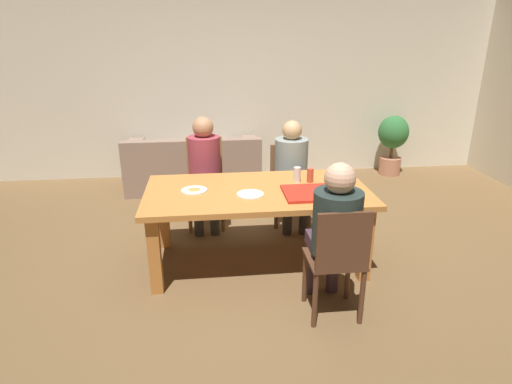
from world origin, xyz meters
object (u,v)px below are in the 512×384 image
Objects in this scene: person_1 at (292,165)px; plate_0 at (250,194)px; drinking_glass_1 at (310,175)px; potted_plant at (393,139)px; chair_2 at (205,178)px; pizza_box_0 at (308,193)px; plate_1 at (194,190)px; drinking_glass_0 at (297,175)px; drinking_glass_2 at (335,176)px; couch at (194,167)px; person_0 at (335,225)px; person_2 at (205,164)px; chair_1 at (289,180)px; dining_table at (257,200)px.

person_1 reaches higher than plate_0.
potted_plant reaches higher than drinking_glass_1.
chair_2 is 4.13× the size of plate_0.
pizza_box_0 is at bearing -106.42° from drinking_glass_1.
pizza_box_0 is 1.82× the size of plate_1.
potted_plant is at bearing 49.60° from drinking_glass_0.
potted_plant is (1.60, 2.35, -0.25)m from drinking_glass_2.
chair_2 is at bearing 109.14° from plate_0.
drinking_glass_0 is at bearing 8.21° from plate_1.
couch is at bearing 91.89° from plate_1.
person_0 reaches higher than person_1.
potted_plant is (1.82, 2.29, -0.25)m from drinking_glass_1.
person_2 reaches higher than plate_0.
chair_1 is at bearing 87.08° from pizza_box_0.
dining_table is 1.07m from chair_1.
pizza_box_0 reaches higher than couch.
chair_2 is 3.15m from potted_plant.
pizza_box_0 is (-0.06, -1.12, 0.26)m from chair_1.
person_0 is 9.10× the size of drinking_glass_1.
person_0 is 1.61m from person_1.
person_2 is (-0.00, -0.14, 0.21)m from chair_2.
plate_0 is 0.51m from plate_1.
potted_plant is (1.85, 3.24, -0.18)m from person_0.
pizza_box_0 is 0.47× the size of potted_plant.
person_0 reaches higher than drinking_glass_0.
plate_1 is 1.08m from drinking_glass_1.
person_1 is 1.30m from plate_1.
drinking_glass_1 is at bearing -86.77° from person_1.
pizza_box_0 is at bearing 95.23° from person_0.
dining_table is at bearing 157.39° from pizza_box_0.
drinking_glass_0 is at bearing -97.34° from person_1.
drinking_glass_1 is at bearing -40.86° from chair_2.
plate_1 is at bearing 177.38° from dining_table.
chair_1 is 0.95m from chair_2.
person_0 reaches higher than drinking_glass_2.
chair_2 is 0.53× the size of couch.
couch is (-1.05, 2.37, -0.46)m from pizza_box_0.
person_2 is at bearing -150.48° from potted_plant.
person_2 reaches higher than drinking_glass_0.
dining_table is at bearing 59.51° from plate_0.
person_2 is at bearing -83.07° from couch.
potted_plant is at bearing 4.67° from couch.
person_0 reaches higher than drinking_glass_1.
plate_0 is at bearing -165.03° from drinking_glass_2.
drinking_glass_1 reaches higher than plate_1.
plate_0 is (-0.50, 0.05, -0.01)m from pizza_box_0.
drinking_glass_0 is (0.86, -0.69, 0.07)m from person_2.
person_0 is 1.03× the size of person_1.
couch is (-1.11, 2.99, -0.44)m from person_0.
drinking_glass_1 reaches higher than pizza_box_0.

